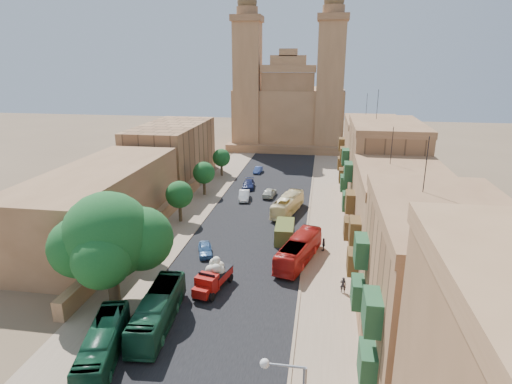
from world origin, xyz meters
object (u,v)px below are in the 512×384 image
(red_truck, at_px, (213,276))
(car_white_a, at_px, (244,195))
(church, at_px, (289,108))
(car_white_b, at_px, (269,192))
(street_tree_a, at_px, (143,231))
(pedestrian_c, at_px, (323,244))
(bus_cream_east, at_px, (288,204))
(car_dkblue, at_px, (249,184))
(street_tree_b, at_px, (179,195))
(pedestrian_a, at_px, (343,285))
(olive_pickup, at_px, (285,232))
(car_cream, at_px, (280,209))
(bus_red_east, at_px, (299,250))
(bus_green_north, at_px, (158,310))
(street_tree_d, at_px, (221,158))
(ficus_tree, at_px, (109,239))
(car_blue_b, at_px, (258,170))
(bus_green_south, at_px, (103,345))
(car_blue_a, at_px, (205,249))
(street_tree_c, at_px, (204,173))

(red_truck, height_order, car_white_a, red_truck)
(church, height_order, car_white_b, church)
(street_tree_a, distance_m, pedestrian_c, 20.10)
(bus_cream_east, distance_m, car_dkblue, 13.57)
(red_truck, bearing_deg, car_white_b, 86.71)
(street_tree_b, bearing_deg, pedestrian_a, -36.20)
(red_truck, xyz_separation_m, pedestrian_c, (10.30, 10.27, -0.55))
(church, height_order, olive_pickup, church)
(bus_cream_east, bearing_deg, street_tree_a, 64.22)
(street_tree_b, distance_m, car_white_b, 16.64)
(car_cream, height_order, pedestrian_a, pedestrian_a)
(bus_red_east, bearing_deg, street_tree_a, 23.48)
(red_truck, distance_m, bus_green_north, 6.97)
(street_tree_d, bearing_deg, ficus_tree, -89.23)
(red_truck, height_order, bus_cream_east, red_truck)
(car_white_a, bearing_deg, red_truck, -92.69)
(olive_pickup, xyz_separation_m, car_blue_b, (-8.03, 31.11, -0.43))
(ficus_tree, height_order, bus_green_south, ficus_tree)
(church, relative_size, car_white_a, 8.39)
(car_blue_b, bearing_deg, church, 87.27)
(olive_pickup, xyz_separation_m, pedestrian_a, (6.55, -11.37, -0.21))
(street_tree_a, distance_m, car_dkblue, 29.54)
(bus_green_north, xyz_separation_m, car_blue_b, (0.59, 50.11, -0.80))
(street_tree_a, bearing_deg, car_white_b, 66.84)
(car_cream, relative_size, pedestrian_a, 2.54)
(car_blue_b, bearing_deg, ficus_tree, -92.38)
(bus_green_south, height_order, bus_green_north, bus_green_north)
(bus_red_east, relative_size, car_white_b, 2.34)
(street_tree_d, distance_m, car_blue_b, 7.68)
(bus_green_north, xyz_separation_m, pedestrian_c, (13.28, 16.57, -0.59))
(ficus_tree, distance_m, car_blue_b, 47.78)
(bus_green_north, bearing_deg, street_tree_b, 99.64)
(red_truck, xyz_separation_m, olive_pickup, (5.63, 12.70, -0.34))
(street_tree_d, xyz_separation_m, car_blue_a, (6.07, -33.51, -2.77))
(car_blue_a, xyz_separation_m, pedestrian_c, (13.05, 3.08, 0.15))
(bus_red_east, xyz_separation_m, car_cream, (-3.58, 15.14, -0.81))
(olive_pickup, bearing_deg, pedestrian_a, -60.06)
(ficus_tree, xyz_separation_m, street_tree_c, (-0.59, 31.99, -2.41))
(car_cream, distance_m, car_dkblue, 12.97)
(street_tree_a, bearing_deg, bus_green_north, -62.04)
(church, distance_m, ficus_tree, 75.28)
(ficus_tree, distance_m, pedestrian_c, 23.55)
(street_tree_c, relative_size, pedestrian_c, 3.45)
(car_blue_a, bearing_deg, street_tree_a, -176.60)
(car_dkblue, bearing_deg, car_white_b, -50.99)
(car_white_a, xyz_separation_m, pedestrian_a, (14.21, -25.81, 0.08))
(street_tree_b, xyz_separation_m, car_blue_a, (6.07, -9.51, -3.12))
(car_blue_a, bearing_deg, car_cream, 46.59)
(car_dkblue, bearing_deg, street_tree_c, -149.24)
(street_tree_a, bearing_deg, street_tree_c, 90.00)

